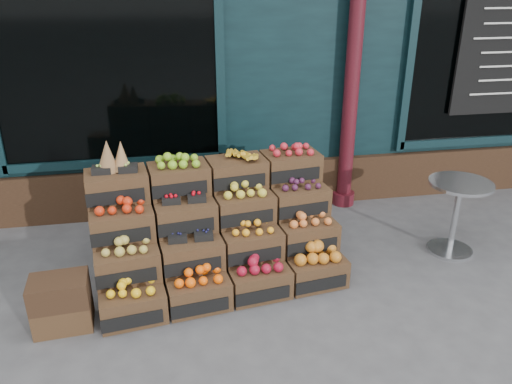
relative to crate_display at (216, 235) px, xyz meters
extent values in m
plane|color=#49494C|center=(0.60, -0.68, -0.44)|extent=(60.00, 60.00, 0.00)
cube|color=black|center=(0.60, 1.57, 1.06)|extent=(12.00, 0.12, 3.00)
cube|color=#321F14|center=(0.60, 1.50, -0.14)|extent=(12.00, 0.18, 0.60)
cube|color=black|center=(-1.00, 1.50, 1.31)|extent=(2.40, 0.06, 2.00)
cube|color=black|center=(3.80, 1.50, 1.31)|extent=(2.40, 0.06, 2.00)
cylinder|color=#471019|center=(1.80, 1.37, 1.16)|extent=(0.18, 0.18, 3.20)
cube|color=black|center=(3.80, 1.42, 1.46)|extent=(1.30, 0.04, 1.60)
cube|color=#432C1A|center=(-0.79, -0.57, -0.30)|extent=(0.60, 0.45, 0.28)
cube|color=black|center=(-0.76, -0.77, -0.33)|extent=(0.50, 0.08, 0.12)
cube|color=#EDAF14|center=(-0.79, -0.57, -0.12)|extent=(0.48, 0.35, 0.09)
cube|color=#432C1A|center=(-0.22, -0.49, -0.30)|extent=(0.60, 0.45, 0.28)
cube|color=black|center=(-0.19, -0.69, -0.33)|extent=(0.50, 0.08, 0.12)
cube|color=#FF5807|center=(-0.22, -0.49, -0.11)|extent=(0.48, 0.35, 0.10)
cube|color=#432C1A|center=(0.35, -0.41, -0.30)|extent=(0.60, 0.45, 0.28)
cube|color=black|center=(0.37, -0.62, -0.33)|extent=(0.50, 0.08, 0.12)
cube|color=maroon|center=(0.35, -0.41, -0.11)|extent=(0.48, 0.35, 0.10)
cube|color=#432C1A|center=(0.91, -0.34, -0.30)|extent=(0.60, 0.45, 0.28)
cube|color=black|center=(0.94, -0.54, -0.33)|extent=(0.50, 0.08, 0.12)
cube|color=#B7691B|center=(0.91, -0.34, -0.10)|extent=(0.48, 0.35, 0.13)
cube|color=#432C1A|center=(-0.82, -0.34, -0.02)|extent=(0.60, 0.45, 0.28)
cube|color=black|center=(-0.79, -0.54, -0.05)|extent=(0.50, 0.08, 0.12)
cube|color=#AD973F|center=(-0.82, -0.34, 0.16)|extent=(0.48, 0.35, 0.09)
cube|color=#432C1A|center=(-0.25, -0.26, -0.02)|extent=(0.60, 0.45, 0.28)
cube|color=black|center=(-0.22, -0.46, -0.05)|extent=(0.50, 0.08, 0.12)
cube|color=#161644|center=(-0.25, -0.26, 0.13)|extent=(0.48, 0.35, 0.03)
cube|color=#432C1A|center=(0.32, -0.18, -0.02)|extent=(0.60, 0.45, 0.28)
cube|color=black|center=(0.34, -0.38, -0.05)|extent=(0.50, 0.08, 0.12)
cube|color=orange|center=(0.32, -0.18, 0.15)|extent=(0.48, 0.35, 0.07)
cube|color=#432C1A|center=(0.88, -0.11, -0.02)|extent=(0.60, 0.45, 0.28)
cube|color=black|center=(0.91, -0.31, -0.05)|extent=(0.50, 0.08, 0.12)
cube|color=orange|center=(0.88, -0.11, 0.16)|extent=(0.48, 0.35, 0.09)
cube|color=#432C1A|center=(-0.85, -0.11, 0.25)|extent=(0.60, 0.45, 0.28)
cube|color=black|center=(-0.82, -0.31, 0.22)|extent=(0.50, 0.08, 0.12)
cube|color=red|center=(-0.85, -0.11, 0.44)|extent=(0.48, 0.35, 0.09)
cube|color=#432C1A|center=(-0.28, -0.03, 0.25)|extent=(0.60, 0.45, 0.28)
cube|color=black|center=(-0.25, -0.23, 0.22)|extent=(0.50, 0.08, 0.12)
cube|color=red|center=(-0.28, -0.03, 0.41)|extent=(0.48, 0.35, 0.04)
cube|color=#432C1A|center=(0.28, 0.05, 0.25)|extent=(0.60, 0.45, 0.28)
cube|color=black|center=(0.31, -0.15, 0.22)|extent=(0.50, 0.08, 0.12)
cube|color=gold|center=(0.28, 0.05, 0.44)|extent=(0.48, 0.35, 0.09)
cube|color=#432C1A|center=(0.85, 0.12, 0.25)|extent=(0.60, 0.45, 0.28)
cube|color=black|center=(0.88, -0.08, 0.22)|extent=(0.50, 0.08, 0.12)
cube|color=#451A38|center=(0.85, 0.12, 0.42)|extent=(0.48, 0.35, 0.07)
cube|color=#432C1A|center=(-0.88, 0.12, 0.53)|extent=(0.60, 0.45, 0.28)
cube|color=black|center=(-0.85, -0.08, 0.50)|extent=(0.50, 0.08, 0.12)
cube|color=#99C24B|center=(-0.88, 0.12, 0.68)|extent=(0.48, 0.35, 0.03)
cube|color=#432C1A|center=(-0.31, 0.20, 0.53)|extent=(0.60, 0.45, 0.28)
cube|color=black|center=(-0.29, 0.00, 0.50)|extent=(0.50, 0.08, 0.12)
cube|color=#7CAF21|center=(-0.31, 0.20, 0.71)|extent=(0.48, 0.35, 0.09)
cube|color=#432C1A|center=(0.25, 0.28, 0.53)|extent=(0.60, 0.45, 0.28)
cube|color=black|center=(0.28, 0.08, 0.50)|extent=(0.50, 0.08, 0.12)
cube|color=gold|center=(0.25, 0.28, 0.71)|extent=(0.48, 0.35, 0.08)
cube|color=#432C1A|center=(0.82, 0.35, 0.53)|extent=(0.60, 0.45, 0.28)
cube|color=black|center=(0.85, 0.15, 0.50)|extent=(0.50, 0.08, 0.12)
cube|color=red|center=(0.82, 0.35, 0.70)|extent=(0.48, 0.35, 0.08)
cube|color=#321F14|center=(0.03, -0.22, -0.30)|extent=(2.30, 0.68, 0.28)
cube|color=#321F14|center=(0.00, 0.01, -0.16)|extent=(2.30, 0.68, 0.55)
cube|color=#321F14|center=(-0.03, 0.24, -0.02)|extent=(2.30, 0.68, 0.83)
cone|color=olive|center=(-0.93, 0.12, 0.82)|extent=(0.19, 0.19, 0.32)
cone|color=olive|center=(-0.82, 0.17, 0.80)|extent=(0.17, 0.17, 0.28)
cube|color=#432C1A|center=(-1.36, -0.58, -0.32)|extent=(0.49, 0.36, 0.23)
cube|color=#321F14|center=(-1.36, -0.58, -0.08)|extent=(0.49, 0.36, 0.23)
cylinder|color=silver|center=(2.52, -0.02, -0.42)|extent=(0.47, 0.47, 0.03)
cylinder|color=silver|center=(2.52, -0.02, -0.04)|extent=(0.06, 0.06, 0.77)
cylinder|color=silver|center=(2.52, -0.02, 0.35)|extent=(0.64, 0.64, 0.03)
imported|color=#175223|center=(-1.38, 2.06, 0.64)|extent=(0.92, 0.78, 2.15)
camera|label=1|loc=(-0.38, -4.25, 2.31)|focal=35.00mm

